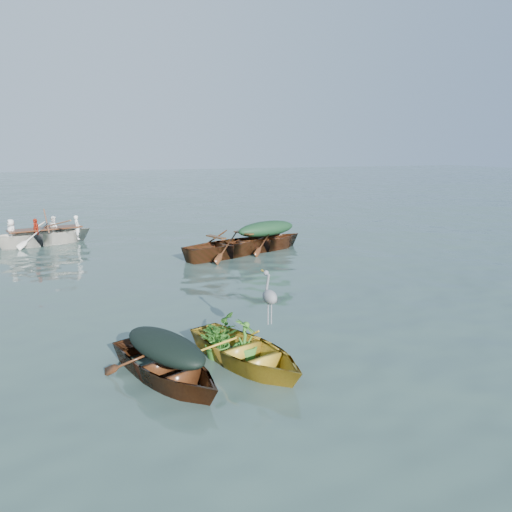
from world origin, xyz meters
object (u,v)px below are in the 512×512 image
Objects in this scene: open_wooden_boat at (230,256)px; heron at (270,306)px; green_tarp_boat at (266,250)px; dark_covered_boat at (167,380)px; yellow_dinghy at (246,365)px; rowed_boat at (47,244)px.

open_wooden_boat is 8.10m from heron.
green_tarp_boat is 1.57m from open_wooden_boat.
green_tarp_boat is 0.92× the size of open_wooden_boat.
open_wooden_boat reaches higher than dark_covered_boat.
yellow_dinghy is at bearing -18.07° from dark_covered_boat.
dark_covered_boat is at bearing 170.85° from heron.
heron is (1.84, 0.29, 0.89)m from dark_covered_boat.
rowed_boat is at bearing 88.63° from heron.
green_tarp_boat is at bearing 49.32° from heron.
heron is at bearing -12.20° from dark_covered_boat.
open_wooden_boat is at bearing -141.67° from rowed_boat.
heron is at bearing -176.93° from rowed_boat.
yellow_dinghy is 9.40m from green_tarp_boat.
yellow_dinghy is 0.73× the size of green_tarp_boat.
heron reaches higher than green_tarp_boat.
dark_covered_boat is 0.70× the size of open_wooden_boat.
yellow_dinghy is 0.70× the size of rowed_boat.
rowed_boat reaches higher than green_tarp_boat.
open_wooden_boat is 5.18× the size of heron.
heron reaches higher than yellow_dinghy.
green_tarp_boat is 9.04m from heron.
heron reaches higher than dark_covered_boat.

